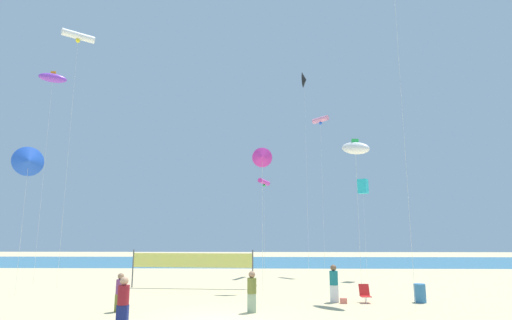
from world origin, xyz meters
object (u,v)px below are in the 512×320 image
(beachgoer_teal_shirt, at_px, (334,282))
(kite_cyan_box, at_px, (363,186))
(volleyball_net, at_px, (192,262))
(kite_violet_inflatable, at_px, (53,78))
(kite_magenta_tube, at_px, (264,182))
(kite_blue_delta, at_px, (29,161))
(kite_white_inflatable, at_px, (355,148))
(trash_barrel, at_px, (420,293))
(kite_magenta_delta, at_px, (262,157))
(beachgoer_plum_shirt, at_px, (120,291))
(beachgoer_maroon_shirt, at_px, (123,301))
(beachgoer_olive_shirt, at_px, (252,290))
(kite_pink_tube, at_px, (320,120))
(folding_beach_chair, at_px, (365,293))
(beach_handbag, at_px, (344,301))
(kite_black_delta, at_px, (304,80))
(kite_white_tube, at_px, (78,37))

(beachgoer_teal_shirt, bearing_deg, kite_cyan_box, -145.26)
(beachgoer_teal_shirt, xyz_separation_m, volleyball_net, (-8.25, 5.21, 0.64))
(volleyball_net, distance_m, kite_violet_inflatable, 17.38)
(kite_magenta_tube, bearing_deg, kite_blue_delta, -142.52)
(kite_white_inflatable, relative_size, kite_magenta_tube, 1.08)
(trash_barrel, relative_size, kite_cyan_box, 0.12)
(kite_magenta_delta, height_order, kite_cyan_box, kite_magenta_delta)
(beachgoer_plum_shirt, bearing_deg, beachgoer_maroon_shirt, -144.42)
(beachgoer_olive_shirt, bearing_deg, kite_pink_tube, -128.38)
(beachgoer_maroon_shirt, bearing_deg, folding_beach_chair, 4.92)
(trash_barrel, distance_m, kite_magenta_tube, 16.61)
(kite_magenta_delta, bearing_deg, beach_handbag, -47.03)
(kite_violet_inflatable, bearing_deg, kite_cyan_box, 8.56)
(kite_magenta_delta, bearing_deg, kite_pink_tube, 62.70)
(beachgoer_maroon_shirt, bearing_deg, kite_violet_inflatable, 105.25)
(kite_magenta_delta, bearing_deg, beachgoer_olive_shirt, -93.69)
(kite_magenta_tube, bearing_deg, beachgoer_plum_shirt, -112.83)
(folding_beach_chair, relative_size, kite_violet_inflatable, 0.06)
(kite_white_inflatable, relative_size, kite_pink_tube, 0.62)
(kite_pink_tube, bearing_deg, kite_violet_inflatable, -160.15)
(beachgoer_plum_shirt, relative_size, beach_handbag, 5.10)
(beach_handbag, height_order, kite_pink_tube, kite_pink_tube)
(beach_handbag, height_order, kite_magenta_delta, kite_magenta_delta)
(volleyball_net, bearing_deg, beachgoer_plum_shirt, -102.88)
(kite_magenta_delta, relative_size, kite_cyan_box, 1.17)
(trash_barrel, height_order, kite_cyan_box, kite_cyan_box)
(trash_barrel, relative_size, kite_magenta_delta, 0.10)
(beachgoer_maroon_shirt, height_order, volleyball_net, volleyball_net)
(kite_violet_inflatable, xyz_separation_m, kite_blue_delta, (1.74, -4.80, -7.18))
(trash_barrel, relative_size, kite_pink_tube, 0.07)
(kite_violet_inflatable, bearing_deg, beachgoer_olive_shirt, -31.74)
(kite_black_delta, height_order, kite_magenta_tube, kite_black_delta)
(kite_blue_delta, bearing_deg, beachgoer_olive_shirt, -18.93)
(kite_magenta_tube, relative_size, kite_violet_inflatable, 0.52)
(beachgoer_maroon_shirt, height_order, kite_pink_tube, kite_pink_tube)
(folding_beach_chair, height_order, kite_magenta_tube, kite_magenta_tube)
(kite_violet_inflatable, distance_m, kite_blue_delta, 8.81)
(kite_white_tube, height_order, kite_pink_tube, kite_white_tube)
(beachgoer_olive_shirt, xyz_separation_m, kite_blue_delta, (-13.54, 4.64, 6.76))
(beachgoer_maroon_shirt, xyz_separation_m, kite_magenta_tube, (5.22, 18.60, 6.77))
(kite_magenta_delta, relative_size, kite_blue_delta, 1.04)
(kite_black_delta, bearing_deg, beach_handbag, -86.75)
(beachgoer_plum_shirt, bearing_deg, trash_barrel, -65.09)
(beachgoer_maroon_shirt, bearing_deg, kite_white_inflatable, 6.50)
(kite_black_delta, height_order, kite_white_tube, kite_white_tube)
(folding_beach_chair, height_order, beach_handbag, folding_beach_chair)
(beach_handbag, distance_m, kite_violet_inflatable, 25.67)
(beach_handbag, relative_size, kite_white_tube, 0.02)
(kite_white_tube, bearing_deg, beachgoer_olive_shirt, -29.31)
(kite_white_tube, bearing_deg, volleyball_net, 7.25)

